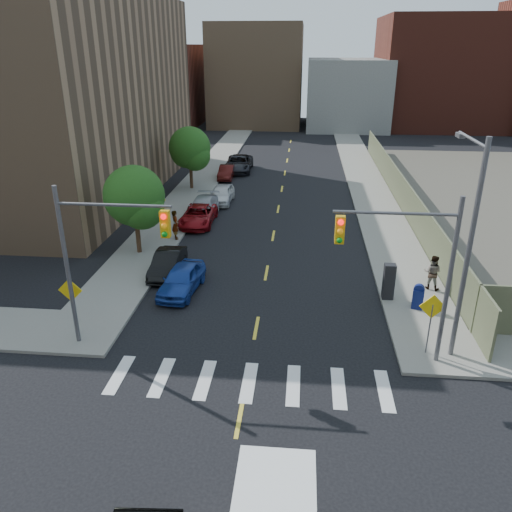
% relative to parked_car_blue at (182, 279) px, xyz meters
% --- Properties ---
extents(ground, '(160.00, 160.00, 0.00)m').
position_rel_parked_car_blue_xyz_m(ground, '(4.20, -11.27, -0.70)').
color(ground, black).
rests_on(ground, ground).
extents(sidewalk_nw, '(3.50, 73.00, 0.15)m').
position_rel_parked_car_blue_xyz_m(sidewalk_nw, '(-3.55, 30.23, -0.63)').
color(sidewalk_nw, gray).
rests_on(sidewalk_nw, ground).
extents(sidewalk_ne, '(3.50, 73.00, 0.15)m').
position_rel_parked_car_blue_xyz_m(sidewalk_ne, '(11.95, 30.23, -0.63)').
color(sidewalk_ne, gray).
rests_on(sidewalk_ne, ground).
extents(fence_north, '(0.12, 44.00, 2.50)m').
position_rel_parked_car_blue_xyz_m(fence_north, '(13.80, 16.73, 0.55)').
color(fence_north, '#69694A').
rests_on(fence_north, ground).
extents(building_nw, '(22.00, 30.00, 16.00)m').
position_rel_parked_car_blue_xyz_m(building_nw, '(-17.80, 18.73, 7.30)').
color(building_nw, '#8C6B4C').
rests_on(building_nw, ground).
extents(bg_bldg_west, '(14.00, 18.00, 12.00)m').
position_rel_parked_car_blue_xyz_m(bg_bldg_west, '(-17.80, 58.73, 5.30)').
color(bg_bldg_west, '#592319').
rests_on(bg_bldg_west, ground).
extents(bg_bldg_midwest, '(14.00, 16.00, 15.00)m').
position_rel_parked_car_blue_xyz_m(bg_bldg_midwest, '(-1.80, 60.73, 6.80)').
color(bg_bldg_midwest, '#8C6B4C').
rests_on(bg_bldg_midwest, ground).
extents(bg_bldg_center, '(12.00, 16.00, 10.00)m').
position_rel_parked_car_blue_xyz_m(bg_bldg_center, '(12.20, 58.73, 4.30)').
color(bg_bldg_center, gray).
rests_on(bg_bldg_center, ground).
extents(bg_bldg_east, '(18.00, 18.00, 16.00)m').
position_rel_parked_car_blue_xyz_m(bg_bldg_east, '(26.20, 60.73, 7.30)').
color(bg_bldg_east, '#592319').
rests_on(bg_bldg_east, ground).
extents(signal_nw, '(4.59, 0.30, 7.00)m').
position_rel_parked_car_blue_xyz_m(signal_nw, '(-1.78, -5.27, 3.82)').
color(signal_nw, '#59595E').
rests_on(signal_nw, ground).
extents(signal_ne, '(4.59, 0.30, 7.00)m').
position_rel_parked_car_blue_xyz_m(signal_ne, '(10.18, -5.27, 3.82)').
color(signal_ne, '#59595E').
rests_on(signal_ne, ground).
extents(streetlight_ne, '(0.25, 3.70, 9.00)m').
position_rel_parked_car_blue_xyz_m(streetlight_ne, '(12.40, -4.37, 4.51)').
color(streetlight_ne, '#59595E').
rests_on(streetlight_ne, ground).
extents(warn_sign_nw, '(1.06, 0.06, 2.83)m').
position_rel_parked_car_blue_xyz_m(warn_sign_nw, '(-3.60, -4.77, 1.29)').
color(warn_sign_nw, '#59595E').
rests_on(warn_sign_nw, ground).
extents(warn_sign_ne, '(1.06, 0.06, 2.83)m').
position_rel_parked_car_blue_xyz_m(warn_sign_ne, '(11.40, -4.77, 1.29)').
color(warn_sign_ne, '#59595E').
rests_on(warn_sign_ne, ground).
extents(warn_sign_midwest, '(1.06, 0.06, 2.83)m').
position_rel_parked_car_blue_xyz_m(warn_sign_midwest, '(-3.60, 8.73, 1.29)').
color(warn_sign_midwest, '#59595E').
rests_on(warn_sign_midwest, ground).
extents(tree_west_near, '(3.66, 3.64, 5.52)m').
position_rel_parked_car_blue_xyz_m(tree_west_near, '(-3.80, 4.77, 2.77)').
color(tree_west_near, '#332114').
rests_on(tree_west_near, ground).
extents(tree_west_far, '(3.66, 3.64, 5.52)m').
position_rel_parked_car_blue_xyz_m(tree_west_far, '(-3.80, 19.77, 2.77)').
color(tree_west_far, '#332114').
rests_on(tree_west_far, ground).
extents(parked_car_blue, '(2.09, 4.29, 1.41)m').
position_rel_parked_car_blue_xyz_m(parked_car_blue, '(0.00, 0.00, 0.00)').
color(parked_car_blue, '#1B3C97').
rests_on(parked_car_blue, ground).
extents(parked_car_black, '(1.39, 3.98, 1.31)m').
position_rel_parked_car_blue_xyz_m(parked_car_black, '(-1.30, 2.05, -0.05)').
color(parked_car_black, black).
rests_on(parked_car_black, ground).
extents(parked_car_red, '(2.23, 4.78, 1.33)m').
position_rel_parked_car_blue_xyz_m(parked_car_red, '(-1.30, 10.53, -0.04)').
color(parked_car_red, maroon).
rests_on(parked_car_red, ground).
extents(parked_car_silver, '(2.02, 4.90, 1.42)m').
position_rel_parked_car_blue_xyz_m(parked_car_silver, '(-1.30, 12.28, 0.00)').
color(parked_car_silver, '#A1A3A8').
rests_on(parked_car_silver, ground).
extents(parked_car_white, '(1.79, 4.24, 1.43)m').
position_rel_parked_car_blue_xyz_m(parked_car_white, '(-0.48, 16.00, 0.01)').
color(parked_car_white, silver).
rests_on(parked_car_white, ground).
extents(parked_car_maroon, '(1.41, 3.85, 1.26)m').
position_rel_parked_car_blue_xyz_m(parked_car_maroon, '(-1.30, 23.90, -0.08)').
color(parked_car_maroon, '#46100E').
rests_on(parked_car_maroon, ground).
extents(parked_car_grey, '(2.70, 5.70, 1.57)m').
position_rel_parked_car_blue_xyz_m(parked_car_grey, '(-0.54, 27.15, 0.08)').
color(parked_car_grey, black).
rests_on(parked_car_grey, ground).
extents(mailbox, '(0.60, 0.52, 1.27)m').
position_rel_parked_car_blue_xyz_m(mailbox, '(11.79, -0.93, 0.06)').
color(mailbox, navy).
rests_on(mailbox, sidewalk_ne).
extents(payphone, '(0.55, 0.45, 1.85)m').
position_rel_parked_car_blue_xyz_m(payphone, '(10.50, -0.02, 0.37)').
color(payphone, black).
rests_on(payphone, sidewalk_ne).
extents(pedestrian_west, '(0.71, 0.83, 1.92)m').
position_rel_parked_car_blue_xyz_m(pedestrian_west, '(-2.10, 7.19, 0.41)').
color(pedestrian_west, gray).
rests_on(pedestrian_west, sidewalk_nw).
extents(pedestrian_east, '(1.10, 1.00, 1.85)m').
position_rel_parked_car_blue_xyz_m(pedestrian_east, '(12.91, 1.31, 0.37)').
color(pedestrian_east, gray).
rests_on(pedestrian_east, sidewalk_ne).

